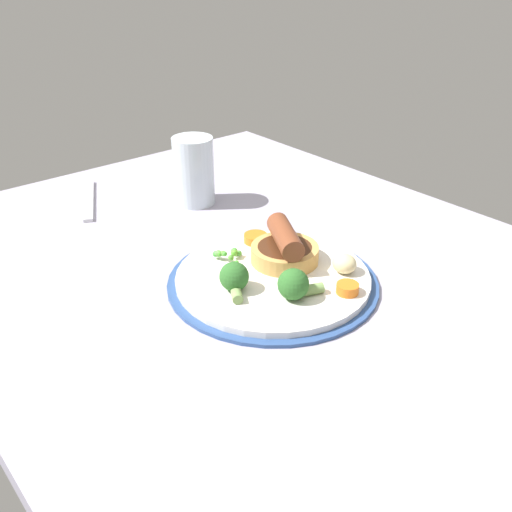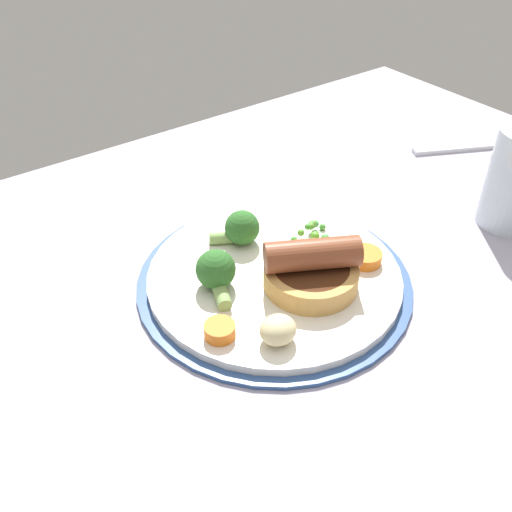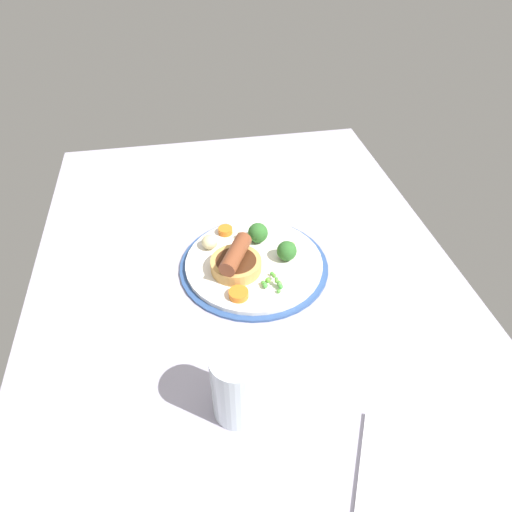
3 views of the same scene
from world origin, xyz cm
name	(u,v)px [view 3 (image 3 of 3)]	position (x,y,z in cm)	size (l,w,h in cm)	color
dining_table	(247,279)	(0.00, 0.00, 1.50)	(110.00, 80.00, 3.00)	#9E99AD
dinner_plate	(254,264)	(-1.71, 1.72, 3.57)	(28.40, 28.40, 1.40)	#2D4C84
sausage_pudding	(236,261)	(-0.18, -1.95, 6.36)	(9.61, 9.44, 5.37)	tan
pea_pile	(273,282)	(5.51, 3.92, 5.27)	(5.12, 3.69, 1.61)	#589744
broccoli_floret_near	(287,251)	(-1.47, 8.05, 6.22)	(5.36, 4.34, 3.81)	#2D6628
broccoli_floret_far	(257,233)	(-7.67, 3.38, 6.29)	(4.10, 6.02, 3.99)	#2D6628
potato_chunk_0	(210,242)	(-7.37, -6.05, 5.70)	(3.40, 3.14, 2.60)	beige
carrot_slice_2	(225,231)	(-11.20, -2.50, 5.04)	(2.89, 2.89, 1.29)	orange
carrot_slice_3	(239,294)	(6.99, -2.56, 5.02)	(3.49, 3.49, 1.24)	orange
fork	(365,478)	(40.05, 8.41, 3.30)	(18.00, 1.60, 0.60)	silver
drinking_glass	(237,385)	(27.48, -5.83, 8.87)	(7.01, 7.01, 11.74)	silver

